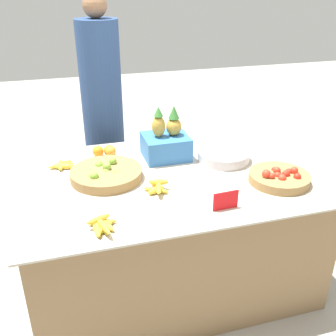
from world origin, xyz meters
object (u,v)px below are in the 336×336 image
Objects in this scene: lime_bowl at (106,174)px; metal_bowl at (224,156)px; tomato_basket at (280,177)px; vendor_person at (103,120)px; price_sign at (226,201)px; produce_crate at (166,142)px.

metal_bowl is at bearing 3.59° from lime_bowl.
vendor_person is (-0.84, 1.20, 0.03)m from tomato_basket.
tomato_basket is 0.41m from metal_bowl.
vendor_person reaches higher than price_sign.
vendor_person is (-0.31, 0.69, -0.05)m from produce_crate.
lime_bowl is 0.24× the size of vendor_person.
vendor_person is at bearing 114.46° from produce_crate.
price_sign reaches higher than metal_bowl.
metal_bowl is 1.06m from vendor_person.
price_sign is 0.71m from produce_crate.
vendor_person is (-0.43, 1.39, 0.01)m from price_sign.
lime_bowl is 0.73m from price_sign.
metal_bowl is at bearing -52.00° from vendor_person.
vendor_person is (0.11, 0.89, 0.03)m from lime_bowl.
price_sign is 0.40× the size of produce_crate.
price_sign is (0.54, -0.50, 0.02)m from lime_bowl.
price_sign is at bearing -112.51° from metal_bowl.
price_sign is 1.45m from vendor_person.
lime_bowl is at bearing -154.79° from produce_crate.
vendor_person is at bearing 128.00° from metal_bowl.
tomato_basket is 1.00× the size of produce_crate.
lime_bowl is 0.76m from metal_bowl.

